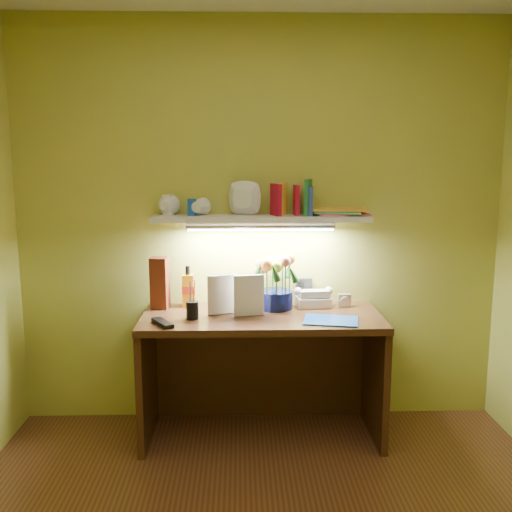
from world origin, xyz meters
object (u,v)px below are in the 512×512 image
at_px(flower_bouquet, 275,277).
at_px(desk_clock, 344,300).
at_px(whisky_bottle, 188,286).
at_px(telephone, 313,297).
at_px(desk, 262,376).

bearing_deg(flower_bouquet, desk_clock, 3.98).
xyz_separation_m(desk_clock, whisky_bottle, (-0.96, 0.03, 0.09)).
xyz_separation_m(flower_bouquet, whisky_bottle, (-0.53, 0.06, -0.06)).
distance_m(flower_bouquet, telephone, 0.28).
xyz_separation_m(flower_bouquet, desk_clock, (0.43, 0.03, -0.15)).
bearing_deg(desk_clock, desk, -163.77).
relative_size(desk, desk_clock, 17.80).
relative_size(telephone, desk_clock, 2.58).
bearing_deg(whisky_bottle, flower_bouquet, -6.22).
height_order(telephone, desk_clock, telephone).
distance_m(desk, flower_bouquet, 0.59).
bearing_deg(telephone, desk, -155.36).
xyz_separation_m(desk, desk_clock, (0.52, 0.18, 0.41)).
relative_size(flower_bouquet, whisky_bottle, 1.50).
bearing_deg(whisky_bottle, desk_clock, -1.65).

